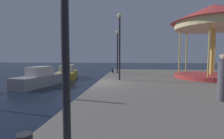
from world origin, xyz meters
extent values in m
plane|color=black|center=(0.00, 0.00, 0.00)|extent=(120.00, 120.00, 0.00)
cube|color=slate|center=(6.66, 0.00, 0.40)|extent=(13.32, 22.96, 0.80)
cube|color=gold|center=(-4.99, 7.93, 0.38)|extent=(2.93, 5.03, 0.77)
cube|color=beige|center=(-5.03, 8.11, 1.14)|extent=(1.79, 2.32, 0.74)
cube|color=#4C6070|center=(-5.25, 9.13, 1.29)|extent=(1.18, 0.35, 0.34)
cube|color=gray|center=(-5.29, 2.63, 0.44)|extent=(2.68, 5.00, 0.88)
cube|color=beige|center=(-5.29, 2.63, 1.25)|extent=(1.59, 2.30, 0.74)
cube|color=#4C6070|center=(-5.05, 3.65, 1.40)|extent=(0.97, 0.32, 0.33)
cylinder|color=#B23333|center=(8.27, 2.78, 0.95)|extent=(5.26, 5.26, 0.30)
cylinder|color=gold|center=(8.27, 2.78, 2.80)|extent=(0.28, 0.28, 3.41)
cylinder|color=#F2E099|center=(8.27, 2.78, 4.76)|extent=(5.45, 5.45, 0.50)
cone|color=#C63D38|center=(8.27, 2.78, 5.65)|extent=(6.06, 6.06, 1.29)
cylinder|color=gold|center=(9.46, 4.84, 2.80)|extent=(0.08, 0.08, 3.41)
cylinder|color=gold|center=(7.08, 4.84, 2.80)|extent=(0.08, 0.08, 3.41)
cylinder|color=gold|center=(5.89, 2.78, 2.80)|extent=(0.08, 0.08, 3.41)
cylinder|color=gold|center=(7.08, 0.72, 2.80)|extent=(0.08, 0.08, 3.41)
cylinder|color=black|center=(1.07, -8.04, 2.62)|extent=(0.12, 0.12, 3.64)
cylinder|color=black|center=(1.39, 1.15, 2.92)|extent=(0.12, 0.12, 4.24)
sphere|color=#F9E5B2|center=(1.39, 1.15, 5.22)|extent=(0.36, 0.36, 0.36)
cylinder|color=black|center=(0.94, 5.74, 2.70)|extent=(0.12, 0.12, 3.79)
sphere|color=#F9E5B2|center=(0.94, 5.74, 4.77)|extent=(0.36, 0.36, 0.36)
cylinder|color=#2D2D33|center=(0.36, 6.70, 1.00)|extent=(0.24, 0.24, 0.40)
cylinder|color=#2D4C8C|center=(11.12, 7.13, 1.61)|extent=(0.34, 0.34, 1.62)
sphere|color=tan|center=(11.12, 7.13, 2.54)|extent=(0.24, 0.24, 0.24)
cylinder|color=#514C56|center=(5.42, -4.08, 1.54)|extent=(0.34, 0.34, 1.47)
sphere|color=tan|center=(5.42, -4.08, 2.39)|extent=(0.24, 0.24, 0.24)
camera|label=1|loc=(2.00, -10.41, 2.39)|focal=26.59mm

